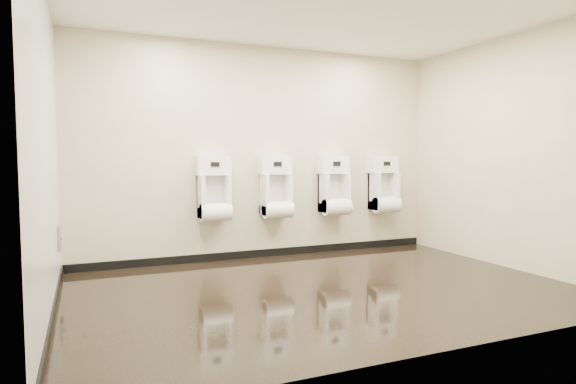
% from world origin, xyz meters
% --- Properties ---
extents(ground, '(5.00, 3.50, 0.00)m').
position_xyz_m(ground, '(0.00, 0.00, 0.00)').
color(ground, black).
rests_on(ground, ground).
extents(ceiling, '(5.00, 3.50, 0.00)m').
position_xyz_m(ceiling, '(0.00, 0.00, 2.80)').
color(ceiling, white).
extents(back_wall, '(5.00, 0.02, 2.80)m').
position_xyz_m(back_wall, '(0.00, 1.75, 1.40)').
color(back_wall, beige).
rests_on(back_wall, ground).
extents(front_wall, '(5.00, 0.02, 2.80)m').
position_xyz_m(front_wall, '(0.00, -1.75, 1.40)').
color(front_wall, beige).
rests_on(front_wall, ground).
extents(left_wall, '(0.02, 3.50, 2.80)m').
position_xyz_m(left_wall, '(-2.50, 0.00, 1.40)').
color(left_wall, beige).
rests_on(left_wall, ground).
extents(right_wall, '(0.02, 3.50, 2.80)m').
position_xyz_m(right_wall, '(2.50, 0.00, 1.40)').
color(right_wall, beige).
rests_on(right_wall, ground).
extents(tile_overlay_left, '(0.01, 3.50, 2.80)m').
position_xyz_m(tile_overlay_left, '(-2.50, 0.00, 1.40)').
color(tile_overlay_left, white).
rests_on(tile_overlay_left, ground).
extents(skirting_back, '(5.00, 0.02, 0.10)m').
position_xyz_m(skirting_back, '(0.00, 1.74, 0.05)').
color(skirting_back, black).
rests_on(skirting_back, ground).
extents(skirting_left, '(0.02, 3.50, 0.10)m').
position_xyz_m(skirting_left, '(-2.49, 0.00, 0.05)').
color(skirting_left, black).
rests_on(skirting_left, ground).
extents(access_panel, '(0.04, 0.25, 0.25)m').
position_xyz_m(access_panel, '(-2.48, 1.20, 0.50)').
color(access_panel, '#9E9EA3').
rests_on(access_panel, left_wall).
extents(urinal_0, '(0.43, 0.33, 0.81)m').
position_xyz_m(urinal_0, '(-0.73, 1.61, 0.88)').
color(urinal_0, white).
rests_on(urinal_0, back_wall).
extents(urinal_1, '(0.43, 0.33, 0.81)m').
position_xyz_m(urinal_1, '(0.11, 1.61, 0.88)').
color(urinal_1, white).
rests_on(urinal_1, back_wall).
extents(urinal_2, '(0.43, 0.33, 0.81)m').
position_xyz_m(urinal_2, '(0.98, 1.61, 0.88)').
color(urinal_2, white).
rests_on(urinal_2, back_wall).
extents(urinal_3, '(0.43, 0.33, 0.81)m').
position_xyz_m(urinal_3, '(1.81, 1.61, 0.88)').
color(urinal_3, white).
rests_on(urinal_3, back_wall).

